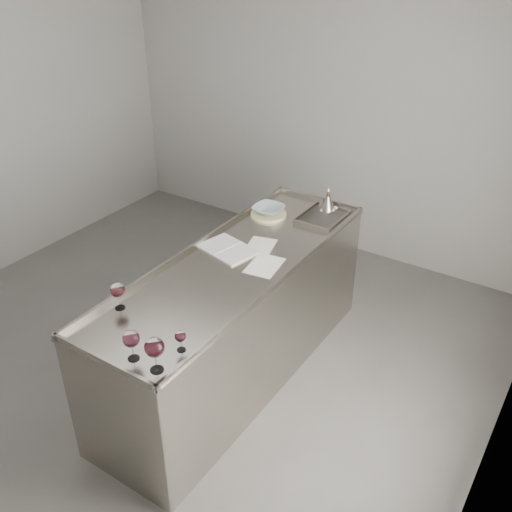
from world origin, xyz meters
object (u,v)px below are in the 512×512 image
Objects in this scene: counter at (237,320)px; wine_glass_small at (180,337)px; wine_glass_right at (154,348)px; wine_glass_middle at (131,339)px; wine_glass_left at (118,291)px; ceramic_bowl at (268,210)px; wine_funnel at (328,202)px; notebook at (228,249)px.

wine_glass_small is (0.27, -0.89, 0.56)m from counter.
counter is 1.27m from wine_glass_right.
wine_glass_middle is at bearing -84.13° from counter.
ceramic_bowl is at bearing 87.16° from wine_glass_left.
wine_glass_right is 1.61× the size of wine_glass_small.
wine_glass_small is at bearing -85.86° from wine_funnel.
wine_glass_left is 0.62m from wine_glass_right.
wine_glass_small is at bearing -72.86° from counter.
wine_funnel is (0.41, 1.87, -0.06)m from wine_glass_left.
wine_glass_small reaches higher than counter.
counter is 10.30× the size of ceramic_bowl.
wine_glass_left is 0.93m from notebook.
counter is 1.21m from wine_funnel.
wine_funnel is at bearing 86.85° from notebook.
wine_glass_middle is 0.25m from wine_glass_small.
notebook is (-0.42, 1.20, -0.14)m from wine_glass_right.
wine_funnel is (0.02, 2.16, -0.07)m from wine_glass_middle.
counter is 1.24m from wine_glass_middle.
wine_glass_small is 0.29× the size of notebook.
wine_glass_left is 0.73× the size of ceramic_bowl.
wine_glass_right is 0.85× the size of ceramic_bowl.
ceramic_bowl is (0.08, 1.52, -0.07)m from wine_glass_left.
wine_glass_left is (-0.28, -0.79, 0.59)m from counter.
wine_glass_left is at bearing 152.21° from wine_glass_right.
wine_glass_small is at bearing -73.68° from ceramic_bowl.
wine_glass_left is at bearing -92.84° from ceramic_bowl.
wine_glass_right reaches higher than wine_funnel.
wine_glass_right is 0.20m from wine_glass_small.
wine_glass_left is 0.48m from wine_glass_middle.
wine_glass_middle is 0.16m from wine_glass_right.
counter is at bearing -96.98° from wine_funnel.
counter is 5.55× the size of notebook.
ceramic_bowl is at bearing 106.32° from wine_glass_small.
ceramic_bowl is (-0.47, 1.62, -0.04)m from wine_glass_small.
counter is 14.15× the size of wine_glass_left.
wine_glass_middle is at bearing 180.00° from wine_glass_right.
wine_glass_left is 1.92m from wine_funnel.
wine_glass_left is 0.88× the size of wine_funnel.
wine_glass_small is (0.00, 0.19, -0.05)m from wine_glass_right.
wine_funnel reaches higher than wine_glass_left.
wine_funnel is (-0.14, 1.97, -0.03)m from wine_glass_small.
wine_glass_left is at bearing 169.86° from wine_glass_small.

